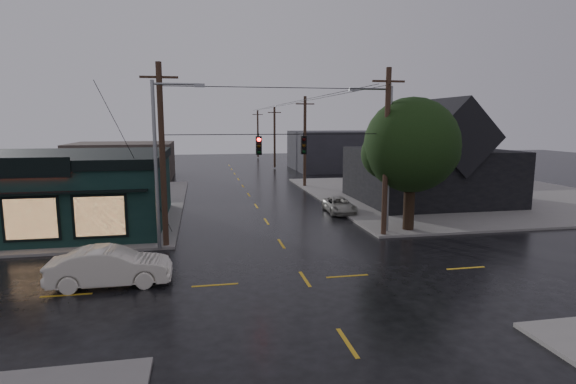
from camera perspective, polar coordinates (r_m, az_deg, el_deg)
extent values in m
plane|color=black|center=(20.59, 2.15, -10.99)|extent=(160.00, 160.00, 0.00)
cube|color=gray|center=(42.42, -32.36, -1.88)|extent=(28.00, 28.00, 0.15)
cube|color=gray|center=(46.41, 20.92, -0.26)|extent=(28.00, 28.00, 0.15)
cube|color=black|center=(33.89, -29.03, -0.28)|extent=(16.00, 12.00, 4.20)
cube|color=black|center=(33.64, -29.34, 3.76)|extent=(16.30, 12.30, 0.60)
cube|color=black|center=(41.03, 17.37, 2.07)|extent=(12.00, 11.00, 4.50)
cylinder|color=black|center=(29.68, 15.15, -0.74)|extent=(0.70, 0.70, 4.07)
sphere|color=black|center=(29.32, 15.41, 5.78)|extent=(5.97, 5.97, 5.97)
cylinder|color=black|center=(25.74, -1.08, 7.34)|extent=(13.00, 0.04, 0.04)
cube|color=#312A24|center=(59.81, -20.21, 3.77)|extent=(12.00, 10.00, 4.40)
cube|color=#27272C|center=(67.17, 6.77, 5.28)|extent=(14.00, 12.00, 5.60)
imported|color=silver|center=(21.02, -21.60, -8.81)|extent=(5.10, 1.85, 1.67)
imported|color=#99988E|center=(35.03, 6.53, -1.69)|extent=(2.10, 4.32, 1.18)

